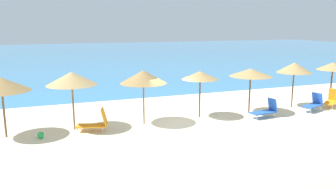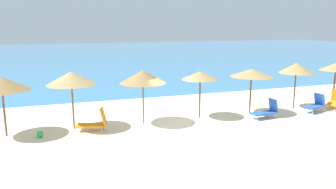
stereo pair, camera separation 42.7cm
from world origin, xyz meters
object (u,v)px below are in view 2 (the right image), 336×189
beach_umbrella_6 (252,73)px  beach_ball (40,134)px  beach_umbrella_7 (296,68)px  beach_umbrella_2 (1,84)px  lounge_chair_2 (334,101)px  beach_umbrella_3 (71,78)px  beach_umbrella_5 (200,76)px  beach_umbrella_4 (143,77)px  beach_umbrella_8 (336,67)px  lounge_chair_0 (95,122)px  lounge_chair_1 (315,104)px  lounge_chair_3 (266,111)px

beach_umbrella_6 → beach_ball: 12.02m
beach_umbrella_6 → beach_umbrella_7: beach_umbrella_7 is taller
beach_umbrella_2 → lounge_chair_2: size_ratio=1.78×
beach_umbrella_3 → beach_umbrella_5: size_ratio=1.10×
beach_umbrella_4 → beach_umbrella_5: 3.37m
beach_umbrella_2 → beach_umbrella_8: size_ratio=1.03×
beach_umbrella_5 → beach_umbrella_8: (9.83, 0.09, 0.08)m
beach_umbrella_5 → lounge_chair_0: (-5.99, -0.53, -2.00)m
lounge_chair_2 → beach_ball: (-17.75, -0.05, -0.28)m
beach_umbrella_2 → beach_umbrella_4: beach_umbrella_4 is taller
beach_umbrella_4 → lounge_chair_1: bearing=-5.5°
lounge_chair_3 → lounge_chair_1: bearing=-92.4°
lounge_chair_2 → beach_umbrella_2: bearing=55.1°
beach_umbrella_7 → lounge_chair_2: 3.39m
lounge_chair_0 → beach_ball: 2.61m
lounge_chair_2 → beach_ball: size_ratio=4.98×
beach_umbrella_6 → lounge_chair_2: (5.96, -0.49, -2.02)m
beach_umbrella_5 → beach_umbrella_8: beach_umbrella_8 is taller
beach_umbrella_2 → beach_umbrella_7: size_ratio=0.99×
beach_umbrella_6 → lounge_chair_3: size_ratio=1.67×
lounge_chair_2 → beach_umbrella_6: bearing=52.6°
beach_umbrella_4 → beach_umbrella_5: (3.36, 0.15, -0.12)m
beach_umbrella_5 → lounge_chair_3: beach_umbrella_5 is taller
beach_umbrella_5 → lounge_chair_3: 4.29m
lounge_chair_0 → beach_umbrella_4: bearing=-64.0°
lounge_chair_0 → beach_umbrella_8: bearing=-70.0°
beach_umbrella_2 → beach_umbrella_6: beach_umbrella_2 is taller
lounge_chair_0 → beach_ball: size_ratio=5.09×
beach_umbrella_8 → beach_umbrella_2: bearing=-179.9°
beach_umbrella_7 → lounge_chair_3: size_ratio=1.79×
lounge_chair_0 → beach_ball: lounge_chair_0 is taller
beach_umbrella_5 → lounge_chair_2: 9.41m
beach_umbrella_3 → beach_umbrella_7: 13.61m
lounge_chair_1 → lounge_chair_2: bearing=-94.0°
beach_umbrella_8 → lounge_chair_1: (-2.62, -1.26, -2.04)m
beach_umbrella_4 → beach_umbrella_6: 6.58m
beach_umbrella_8 → lounge_chair_1: beach_umbrella_8 is taller
beach_umbrella_7 → lounge_chair_1: (0.56, -1.28, -2.09)m
beach_umbrella_2 → lounge_chair_3: bearing=-6.0°
beach_umbrella_3 → beach_umbrella_6: beach_umbrella_3 is taller
beach_umbrella_7 → lounge_chair_2: beach_umbrella_7 is taller
beach_umbrella_2 → beach_umbrella_6: bearing=-1.1°
lounge_chair_1 → beach_ball: size_ratio=4.85×
beach_umbrella_8 → beach_umbrella_4: bearing=-179.0°
beach_umbrella_7 → beach_umbrella_8: 3.18m
beach_umbrella_3 → beach_umbrella_5: beach_umbrella_3 is taller
beach_umbrella_4 → lounge_chair_0: bearing=-171.8°
beach_umbrella_5 → beach_umbrella_2: bearing=179.7°
beach_umbrella_3 → beach_umbrella_6: bearing=-1.9°
beach_umbrella_3 → beach_umbrella_8: 16.79m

